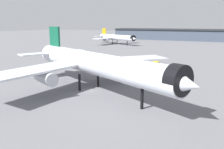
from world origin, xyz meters
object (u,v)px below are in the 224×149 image
Objects in this scene: service_truck_front at (155,66)px; baggage_tug_wing at (110,64)px; airliner_near_gate at (93,64)px; airliner_far_taxiway at (116,38)px.

baggage_tug_wing is at bearing -84.61° from service_truck_front.
airliner_near_gate is 37.07m from service_truck_front.
airliner_far_taxiway is 8.29× the size of service_truck_front.
service_truck_front reaches higher than baggage_tug_wing.
airliner_near_gate is 144.41m from airliner_far_taxiway.
airliner_near_gate reaches higher than service_truck_front.
airliner_near_gate is at bearing -7.56° from service_truck_front.
airliner_near_gate is 17.43× the size of baggage_tug_wing.
airliner_far_taxiway is at bearing -14.46° from baggage_tug_wing.
airliner_near_gate is 1.29× the size of airliner_far_taxiway.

